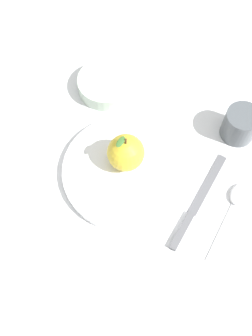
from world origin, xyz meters
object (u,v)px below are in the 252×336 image
object	(u,v)px
cup	(241,124)
spoon	(235,202)
apple	(126,153)
side_bowl	(106,83)
dinner_plate	(126,170)
knife	(194,209)

from	to	relation	value
cup	spoon	world-z (taller)	cup
apple	side_bowl	distance (m)	0.20
dinner_plate	cup	world-z (taller)	cup
apple	knife	bearing A→B (deg)	125.23
dinner_plate	knife	world-z (taller)	dinner_plate
dinner_plate	side_bowl	xyz separation A→B (m)	(-0.03, -0.21, 0.01)
apple	side_bowl	xyz separation A→B (m)	(-0.02, -0.20, -0.03)
dinner_plate	spoon	xyz separation A→B (m)	(-0.18, 0.13, -0.00)
cup	side_bowl	bearing A→B (deg)	-41.56
dinner_plate	apple	xyz separation A→B (m)	(-0.00, -0.02, 0.04)
cup	spoon	bearing A→B (deg)	62.87
side_bowl	spoon	xyz separation A→B (m)	(-0.15, 0.34, -0.02)
cup	knife	world-z (taller)	cup
dinner_plate	spoon	distance (m)	0.22
dinner_plate	side_bowl	bearing A→B (deg)	-96.83
cup	knife	size ratio (longest dim) A/B	0.39
side_bowl	apple	bearing A→B (deg)	84.05
dinner_plate	knife	size ratio (longest dim) A/B	1.40
knife	spoon	size ratio (longest dim) A/B	1.28
apple	knife	xyz separation A→B (m)	(-0.09, 0.13, -0.05)
cup	spoon	xyz separation A→B (m)	(0.07, 0.14, -0.03)
knife	spoon	xyz separation A→B (m)	(-0.08, 0.01, 0.00)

